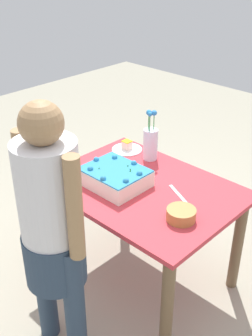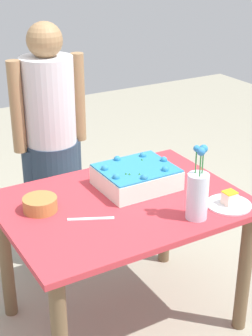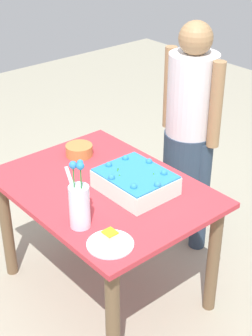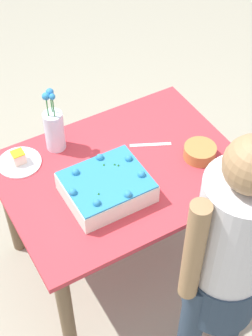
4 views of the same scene
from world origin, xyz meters
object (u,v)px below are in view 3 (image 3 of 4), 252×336
Objects in this scene: person_standing at (190,125)px; flower_vase at (79,204)px; cake_knife at (69,176)px; sheet_cake at (135,181)px; serving_plate_with_slice at (110,242)px; fruit_bowl at (79,150)px.

flower_vase is at bearing 14.77° from person_standing.
cake_knife is 0.83m from person_standing.
serving_plate_with_slice is (0.28, -0.40, -0.04)m from sheet_cake.
person_standing reaches higher than cake_knife.
flower_vase reaches higher than fruit_bowl.
sheet_cake is at bearing 99.70° from flower_vase.
flower_vase is 2.19× the size of fruit_bowl.
serving_plate_with_slice reaches higher than fruit_bowl.
sheet_cake is 1.74× the size of serving_plate_with_slice.
flower_vase is 1.08m from person_standing.
fruit_bowl is at bearing 178.86° from sheet_cake.
person_standing is at bearing 115.15° from serving_plate_with_slice.
cake_knife is at bearing -152.66° from sheet_cake.
fruit_bowl is at bearing 152.99° from serving_plate_with_slice.
flower_vase is at bearing -2.76° from cake_knife.
person_standing reaches higher than serving_plate_with_slice.
serving_plate_with_slice is 1.34× the size of fruit_bowl.
person_standing is (0.15, 0.81, 0.13)m from cake_knife.
sheet_cake is 0.49m from serving_plate_with_slice.
person_standing is at bearing 62.93° from fruit_bowl.
person_standing reaches higher than fruit_bowl.
flower_vase reaches higher than sheet_cake.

